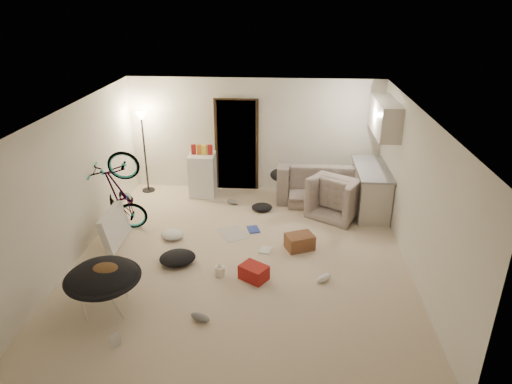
# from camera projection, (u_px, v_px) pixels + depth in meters

# --- Properties ---
(floor) EXTENTS (5.50, 6.00, 0.02)m
(floor) POSITION_uv_depth(u_px,v_px,m) (242.00, 256.00, 7.80)
(floor) COLOR beige
(floor) RESTS_ON ground
(ceiling) EXTENTS (5.50, 6.00, 0.02)m
(ceiling) POSITION_uv_depth(u_px,v_px,m) (240.00, 111.00, 6.79)
(ceiling) COLOR white
(ceiling) RESTS_ON wall_back
(wall_back) EXTENTS (5.50, 0.02, 2.50)m
(wall_back) POSITION_uv_depth(u_px,v_px,m) (255.00, 135.00, 10.04)
(wall_back) COLOR silver
(wall_back) RESTS_ON floor
(wall_front) EXTENTS (5.50, 0.02, 2.50)m
(wall_front) POSITION_uv_depth(u_px,v_px,m) (211.00, 307.00, 4.54)
(wall_front) COLOR silver
(wall_front) RESTS_ON floor
(wall_left) EXTENTS (0.02, 6.00, 2.50)m
(wall_left) POSITION_uv_depth(u_px,v_px,m) (74.00, 184.00, 7.47)
(wall_left) COLOR silver
(wall_left) RESTS_ON floor
(wall_right) EXTENTS (0.02, 6.00, 2.50)m
(wall_right) POSITION_uv_depth(u_px,v_px,m) (417.00, 194.00, 7.11)
(wall_right) COLOR silver
(wall_right) RESTS_ON floor
(doorway) EXTENTS (0.85, 0.10, 2.04)m
(doorway) POSITION_uv_depth(u_px,v_px,m) (237.00, 145.00, 10.13)
(doorway) COLOR black
(doorway) RESTS_ON floor
(door_trim) EXTENTS (0.97, 0.04, 2.10)m
(door_trim) POSITION_uv_depth(u_px,v_px,m) (237.00, 146.00, 10.10)
(door_trim) COLOR #302010
(door_trim) RESTS_ON floor
(floor_lamp) EXTENTS (0.28, 0.28, 1.81)m
(floor_lamp) POSITION_uv_depth(u_px,v_px,m) (143.00, 135.00, 9.85)
(floor_lamp) COLOR black
(floor_lamp) RESTS_ON floor
(kitchen_counter) EXTENTS (0.60, 1.50, 0.88)m
(kitchen_counter) POSITION_uv_depth(u_px,v_px,m) (370.00, 190.00, 9.29)
(kitchen_counter) COLOR beige
(kitchen_counter) RESTS_ON floor
(counter_top) EXTENTS (0.64, 1.54, 0.04)m
(counter_top) POSITION_uv_depth(u_px,v_px,m) (372.00, 169.00, 9.10)
(counter_top) COLOR gray
(counter_top) RESTS_ON kitchen_counter
(kitchen_uppers) EXTENTS (0.38, 1.40, 0.65)m
(kitchen_uppers) POSITION_uv_depth(u_px,v_px,m) (385.00, 118.00, 8.68)
(kitchen_uppers) COLOR beige
(kitchen_uppers) RESTS_ON wall_right
(sofa) EXTENTS (2.14, 0.84, 0.62)m
(sofa) POSITION_uv_depth(u_px,v_px,m) (327.00, 186.00, 9.80)
(sofa) COLOR #3C453D
(sofa) RESTS_ON floor
(armchair) EXTENTS (1.25, 1.21, 0.62)m
(armchair) POSITION_uv_depth(u_px,v_px,m) (340.00, 199.00, 9.21)
(armchair) COLOR #3C453D
(armchair) RESTS_ON floor
(bicycle) EXTENTS (1.72, 0.89, 0.95)m
(bicycle) POSITION_uv_depth(u_px,v_px,m) (122.00, 210.00, 8.44)
(bicycle) COLOR black
(bicycle) RESTS_ON floor
(book_asset) EXTENTS (0.24, 0.25, 0.02)m
(book_asset) POSITION_uv_depth(u_px,v_px,m) (110.00, 348.00, 5.75)
(book_asset) COLOR maroon
(book_asset) RESTS_ON floor
(mini_fridge) EXTENTS (0.56, 0.56, 0.94)m
(mini_fridge) POSITION_uv_depth(u_px,v_px,m) (203.00, 174.00, 10.01)
(mini_fridge) COLOR white
(mini_fridge) RESTS_ON floor
(snack_box_0) EXTENTS (0.11, 0.08, 0.30)m
(snack_box_0) POSITION_uv_depth(u_px,v_px,m) (194.00, 151.00, 9.81)
(snack_box_0) COLOR maroon
(snack_box_0) RESTS_ON mini_fridge
(snack_box_1) EXTENTS (0.11, 0.08, 0.30)m
(snack_box_1) POSITION_uv_depth(u_px,v_px,m) (199.00, 151.00, 9.80)
(snack_box_1) COLOR #C77818
(snack_box_1) RESTS_ON mini_fridge
(snack_box_2) EXTENTS (0.11, 0.08, 0.30)m
(snack_box_2) POSITION_uv_depth(u_px,v_px,m) (205.00, 152.00, 9.79)
(snack_box_2) COLOR yellow
(snack_box_2) RESTS_ON mini_fridge
(snack_box_3) EXTENTS (0.11, 0.09, 0.30)m
(snack_box_3) POSITION_uv_depth(u_px,v_px,m) (210.00, 152.00, 9.78)
(snack_box_3) COLOR maroon
(snack_box_3) RESTS_ON mini_fridge
(saucer_chair) EXTENTS (1.04, 1.04, 0.74)m
(saucer_chair) POSITION_uv_depth(u_px,v_px,m) (104.00, 284.00, 6.30)
(saucer_chair) COLOR silver
(saucer_chair) RESTS_ON floor
(hoodie) EXTENTS (0.52, 0.44, 0.22)m
(hoodie) POSITION_uv_depth(u_px,v_px,m) (105.00, 272.00, 6.18)
(hoodie) COLOR brown
(hoodie) RESTS_ON saucer_chair
(sofa_drape) EXTENTS (0.65, 0.58, 0.28)m
(sofa_drape) POSITION_uv_depth(u_px,v_px,m) (283.00, 175.00, 9.78)
(sofa_drape) COLOR black
(sofa_drape) RESTS_ON sofa
(tv_box) EXTENTS (0.25, 0.96, 0.64)m
(tv_box) POSITION_uv_depth(u_px,v_px,m) (115.00, 227.00, 8.08)
(tv_box) COLOR silver
(tv_box) RESTS_ON floor
(drink_case_a) EXTENTS (0.56, 0.49, 0.27)m
(drink_case_a) POSITION_uv_depth(u_px,v_px,m) (300.00, 242.00, 7.97)
(drink_case_a) COLOR brown
(drink_case_a) RESTS_ON floor
(drink_case_b) EXTENTS (0.51, 0.48, 0.24)m
(drink_case_b) POSITION_uv_depth(u_px,v_px,m) (254.00, 272.00, 7.12)
(drink_case_b) COLOR maroon
(drink_case_b) RESTS_ON floor
(juicer) EXTENTS (0.16, 0.16, 0.23)m
(juicer) POSITION_uv_depth(u_px,v_px,m) (220.00, 271.00, 7.22)
(juicer) COLOR silver
(juicer) RESTS_ON floor
(newspaper) EXTENTS (0.64, 0.70, 0.01)m
(newspaper) POSITION_uv_depth(u_px,v_px,m) (233.00, 234.00, 8.51)
(newspaper) COLOR #B0ADA3
(newspaper) RESTS_ON floor
(book_blue) EXTENTS (0.28, 0.32, 0.03)m
(book_blue) POSITION_uv_depth(u_px,v_px,m) (253.00, 229.00, 8.64)
(book_blue) COLOR #2C3FA1
(book_blue) RESTS_ON floor
(book_white) EXTENTS (0.23, 0.28, 0.02)m
(book_white) POSITION_uv_depth(u_px,v_px,m) (265.00, 250.00, 7.95)
(book_white) COLOR silver
(book_white) RESTS_ON floor
(shoe_1) EXTENTS (0.30, 0.22, 0.10)m
(shoe_1) POSITION_uv_depth(u_px,v_px,m) (232.00, 202.00, 9.69)
(shoe_1) COLOR slate
(shoe_1) RESTS_ON floor
(shoe_3) EXTENTS (0.32, 0.23, 0.11)m
(shoe_3) POSITION_uv_depth(u_px,v_px,m) (200.00, 317.00, 6.23)
(shoe_3) COLOR slate
(shoe_3) RESTS_ON floor
(shoe_4) EXTENTS (0.29, 0.29, 0.11)m
(shoe_4) POSITION_uv_depth(u_px,v_px,m) (324.00, 278.00, 7.10)
(shoe_4) COLOR white
(shoe_4) RESTS_ON floor
(clothes_lump_a) EXTENTS (0.73, 0.67, 0.19)m
(clothes_lump_a) POSITION_uv_depth(u_px,v_px,m) (177.00, 258.00, 7.55)
(clothes_lump_a) COLOR black
(clothes_lump_a) RESTS_ON floor
(clothes_lump_b) EXTENTS (0.44, 0.38, 0.13)m
(clothes_lump_b) POSITION_uv_depth(u_px,v_px,m) (262.00, 207.00, 9.42)
(clothes_lump_b) COLOR black
(clothes_lump_b) RESTS_ON floor
(clothes_lump_c) EXTENTS (0.53, 0.50, 0.13)m
(clothes_lump_c) POSITION_uv_depth(u_px,v_px,m) (172.00, 235.00, 8.34)
(clothes_lump_c) COLOR silver
(clothes_lump_c) RESTS_ON floor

